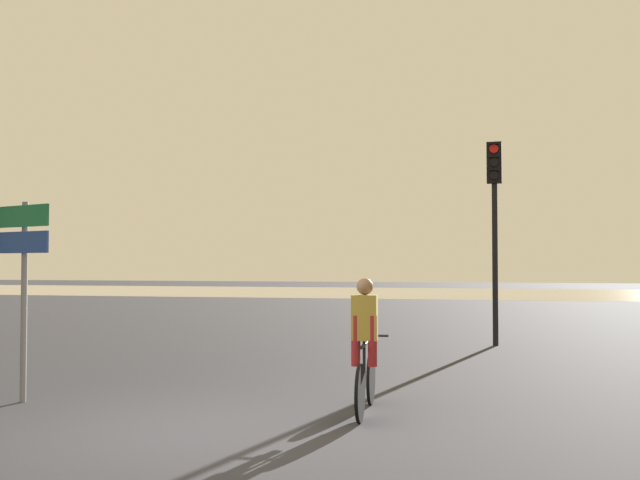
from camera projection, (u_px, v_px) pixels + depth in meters
name	position (u px, v px, depth m)	size (l,w,h in m)	color
ground_plane	(174.00, 434.00, 7.48)	(120.00, 120.00, 0.00)	#28282D
water_strip	(421.00, 293.00, 43.09)	(80.00, 16.00, 0.01)	#9E937F
traffic_light_far_right	(495.00, 204.00, 15.63)	(0.34, 0.35, 4.46)	black
direction_sign_post	(23.00, 264.00, 9.25)	(1.04, 0.42, 2.60)	slate
cyclist	(365.00, 345.00, 8.51)	(0.46, 1.71, 1.62)	black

